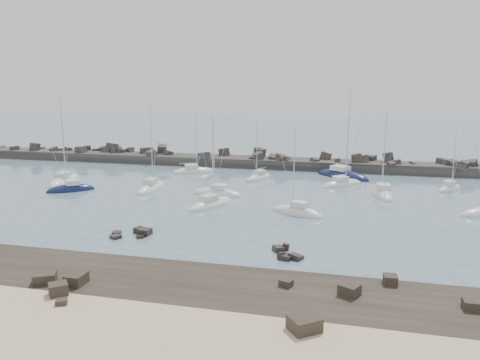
# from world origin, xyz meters

# --- Properties ---
(ground) EXTENTS (400.00, 400.00, 0.00)m
(ground) POSITION_xyz_m (0.00, 0.00, 0.00)
(ground) COLOR slate
(ground) RESTS_ON ground
(sand_strip) EXTENTS (140.00, 14.00, 1.00)m
(sand_strip) POSITION_xyz_m (0.00, -32.00, 0.00)
(sand_strip) COLOR #CFB88F
(sand_strip) RESTS_ON ground
(rock_shelf) EXTENTS (140.00, 12.00, 2.01)m
(rock_shelf) POSITION_xyz_m (-0.07, -22.02, 0.02)
(rock_shelf) COLOR black
(rock_shelf) RESTS_ON ground
(rock_cluster_near) EXTENTS (4.30, 3.86, 1.34)m
(rock_cluster_near) POSITION_xyz_m (-3.36, -9.08, 0.07)
(rock_cluster_near) COLOR black
(rock_cluster_near) RESTS_ON ground
(rock_cluster_far) EXTENTS (3.53, 3.79, 1.35)m
(rock_cluster_far) POSITION_xyz_m (13.82, -11.66, 0.08)
(rock_cluster_far) COLOR black
(rock_cluster_far) RESTS_ON ground
(breakwater) EXTENTS (115.00, 7.69, 5.29)m
(breakwater) POSITION_xyz_m (-7.24, 38.03, 0.36)
(breakwater) COLOR #2C2927
(breakwater) RESTS_ON ground
(sailboat_1) EXTENTS (4.63, 10.28, 15.66)m
(sailboat_1) POSITION_xyz_m (-28.29, 14.59, 0.15)
(sailboat_1) COLOR silver
(sailboat_1) RESTS_ON ground
(sailboat_2) EXTENTS (7.22, 6.27, 11.90)m
(sailboat_2) POSITION_xyz_m (-23.34, 8.92, 0.15)
(sailboat_2) COLOR #0F1A41
(sailboat_2) RESTS_ON ground
(sailboat_3) EXTENTS (2.80, 8.89, 14.19)m
(sailboat_3) POSITION_xyz_m (-11.39, 12.88, 0.16)
(sailboat_3) COLOR silver
(sailboat_3) RESTS_ON ground
(sailboat_4) EXTENTS (8.47, 6.40, 13.11)m
(sailboat_4) POSITION_xyz_m (-9.68, 28.51, 0.13)
(sailboat_4) COLOR silver
(sailboat_4) RESTS_ON ground
(sailboat_5) EXTENTS (8.23, 3.35, 12.78)m
(sailboat_5) POSITION_xyz_m (-0.04, 11.64, 0.14)
(sailboat_5) COLOR silver
(sailboat_5) RESTS_ON ground
(sailboat_6) EXTENTS (4.87, 7.19, 11.14)m
(sailboat_6) POSITION_xyz_m (3.66, 25.39, 0.14)
(sailboat_6) COLOR silver
(sailboat_6) RESTS_ON ground
(sailboat_7) EXTENTS (6.00, 8.62, 13.21)m
(sailboat_7) POSITION_xyz_m (1.01, 5.13, 0.14)
(sailboat_7) COLOR silver
(sailboat_7) RESTS_ON ground
(sailboat_8) EXTENTS (11.11, 9.23, 17.51)m
(sailboat_8) POSITION_xyz_m (18.16, 30.67, 0.15)
(sailboat_8) COLOR #0F1A41
(sailboat_8) RESTS_ON ground
(sailboat_9) EXTENTS (7.79, 5.22, 12.10)m
(sailboat_9) POSITION_xyz_m (13.08, 3.85, 0.15)
(sailboat_9) COLOR silver
(sailboat_9) RESTS_ON ground
(sailboat_10) EXTENTS (3.82, 9.09, 14.06)m
(sailboat_10) POSITION_xyz_m (24.49, 17.52, 0.15)
(sailboat_10) COLOR silver
(sailboat_10) RESTS_ON ground
(sailboat_12) EXTENTS (5.35, 6.07, 10.11)m
(sailboat_12) POSITION_xyz_m (35.10, 23.65, 0.15)
(sailboat_12) COLOR silver
(sailboat_12) RESTS_ON ground
(sailboat_13) EXTENTS (7.56, 7.27, 12.68)m
(sailboat_13) POSITION_xyz_m (18.33, 23.34, 0.13)
(sailboat_13) COLOR silver
(sailboat_13) RESTS_ON ground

